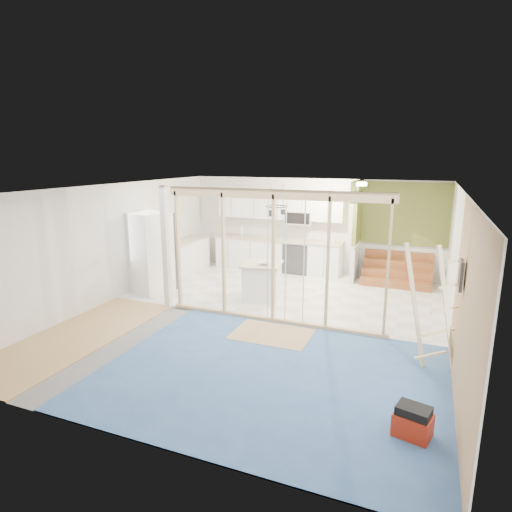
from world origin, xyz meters
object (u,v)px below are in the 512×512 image
at_px(fridge, 150,253).
at_px(island, 262,281).
at_px(ladder, 435,309).
at_px(toolbox, 413,423).

xyz_separation_m(fridge, island, (2.66, 0.46, -0.54)).
xyz_separation_m(fridge, ladder, (6.23, -1.75, 0.05)).
bearing_deg(fridge, ladder, 0.97).
distance_m(island, ladder, 4.24).
distance_m(fridge, island, 2.75).
distance_m(fridge, ladder, 6.47).
bearing_deg(ladder, toolbox, -119.79).
xyz_separation_m(island, ladder, (3.57, -2.21, 0.59)).
height_order(fridge, toolbox, fridge).
relative_size(island, ladder, 0.51).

